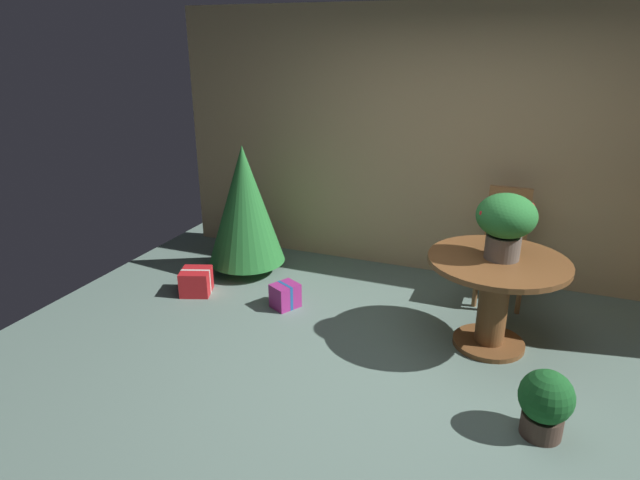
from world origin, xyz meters
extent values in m
plane|color=slate|center=(0.00, 0.00, 0.00)|extent=(6.60, 6.60, 0.00)
cube|color=tan|center=(0.00, 2.20, 1.30)|extent=(6.00, 0.10, 2.60)
cylinder|color=brown|center=(0.49, 0.85, 0.02)|extent=(0.55, 0.55, 0.04)
cylinder|color=brown|center=(0.49, 0.85, 0.37)|extent=(0.22, 0.22, 0.65)
cylinder|color=brown|center=(0.49, 0.85, 0.72)|extent=(1.04, 1.04, 0.04)
cylinder|color=#665B51|center=(0.50, 0.88, 0.83)|extent=(0.26, 0.26, 0.18)
ellipsoid|color=#287533|center=(0.50, 0.88, 1.07)|extent=(0.43, 0.43, 0.33)
sphere|color=red|center=(0.65, 0.92, 1.14)|extent=(0.07, 0.07, 0.07)
sphere|color=red|center=(0.35, 0.78, 1.09)|extent=(0.08, 0.08, 0.08)
sphere|color=red|center=(0.44, 0.95, 1.05)|extent=(0.06, 0.06, 0.06)
cylinder|color=#9E6B3D|center=(0.67, 1.49, 0.23)|extent=(0.04, 0.04, 0.47)
cylinder|color=#9E6B3D|center=(0.30, 1.49, 0.23)|extent=(0.04, 0.04, 0.47)
cylinder|color=#9E6B3D|center=(0.67, 1.91, 0.23)|extent=(0.04, 0.04, 0.47)
cylinder|color=#9E6B3D|center=(0.30, 1.91, 0.23)|extent=(0.04, 0.04, 0.47)
cube|color=#9E6B3D|center=(0.49, 1.70, 0.49)|extent=(0.41, 0.46, 0.05)
cube|color=#9E6B3D|center=(0.49, 1.90, 0.77)|extent=(0.37, 0.05, 0.51)
cylinder|color=brown|center=(-1.98, 1.43, 0.06)|extent=(0.10, 0.10, 0.12)
cone|color=#287533|center=(-1.98, 1.43, 0.72)|extent=(0.77, 0.77, 1.19)
sphere|color=#2D51A8|center=(-2.17, 1.48, 0.68)|extent=(0.06, 0.06, 0.06)
sphere|color=gold|center=(-2.25, 1.38, 0.37)|extent=(0.06, 0.06, 0.06)
sphere|color=#2D51A8|center=(-1.71, 1.38, 0.31)|extent=(0.05, 0.05, 0.05)
sphere|color=red|center=(-1.96, 1.58, 0.76)|extent=(0.06, 0.06, 0.06)
sphere|color=#2D51A8|center=(-2.00, 1.57, 0.80)|extent=(0.07, 0.07, 0.07)
cube|color=red|center=(-2.18, 0.79, 0.12)|extent=(0.35, 0.35, 0.24)
cube|color=silver|center=(-2.18, 0.79, 0.12)|extent=(0.26, 0.12, 0.24)
cube|color=#9E287A|center=(-1.28, 0.85, 0.11)|extent=(0.28, 0.29, 0.22)
cube|color=#1E569E|center=(-1.28, 0.85, 0.11)|extent=(0.19, 0.12, 0.22)
cylinder|color=#4C382D|center=(0.88, -0.09, 0.07)|extent=(0.25, 0.25, 0.14)
sphere|color=#195623|center=(0.88, -0.09, 0.27)|extent=(0.33, 0.33, 0.33)
camera|label=1|loc=(0.61, -3.05, 2.26)|focal=30.09mm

